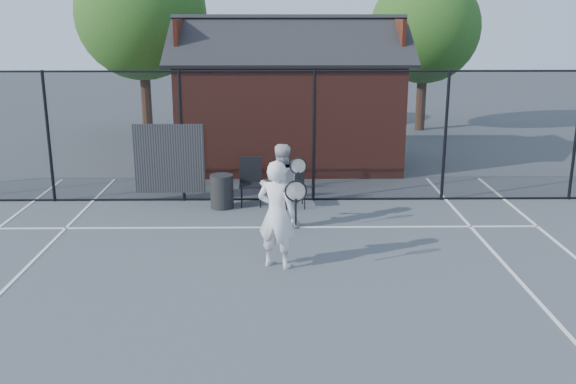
{
  "coord_description": "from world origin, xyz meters",
  "views": [
    {
      "loc": [
        0.22,
        -9.35,
        4.16
      ],
      "look_at": [
        0.37,
        1.73,
        1.1
      ],
      "focal_mm": 40.0,
      "sensor_mm": 36.0,
      "label": 1
    }
  ],
  "objects_px": {
    "clubhouse": "(289,108)",
    "player_back": "(281,186)",
    "chair_left": "(295,185)",
    "waste_bin": "(222,191)",
    "player_front": "(277,214)",
    "chair_right": "(251,183)"
  },
  "relations": [
    {
      "from": "clubhouse",
      "to": "waste_bin",
      "type": "height_order",
      "value": "clubhouse"
    },
    {
      "from": "clubhouse",
      "to": "player_back",
      "type": "height_order",
      "value": "clubhouse"
    },
    {
      "from": "waste_bin",
      "to": "clubhouse",
      "type": "bearing_deg",
      "value": 71.08
    },
    {
      "from": "player_front",
      "to": "clubhouse",
      "type": "bearing_deg",
      "value": 87.66
    },
    {
      "from": "player_back",
      "to": "chair_left",
      "type": "relative_size",
      "value": 1.7
    },
    {
      "from": "chair_left",
      "to": "chair_right",
      "type": "relative_size",
      "value": 0.95
    },
    {
      "from": "player_back",
      "to": "waste_bin",
      "type": "distance_m",
      "value": 1.95
    },
    {
      "from": "clubhouse",
      "to": "waste_bin",
      "type": "relative_size",
      "value": 8.63
    },
    {
      "from": "player_front",
      "to": "chair_right",
      "type": "height_order",
      "value": "player_front"
    },
    {
      "from": "clubhouse",
      "to": "chair_right",
      "type": "height_order",
      "value": "clubhouse"
    },
    {
      "from": "clubhouse",
      "to": "chair_left",
      "type": "xyz_separation_m",
      "value": [
        0.05,
        -4.56,
        -1.1
      ]
    },
    {
      "from": "waste_bin",
      "to": "chair_right",
      "type": "bearing_deg",
      "value": 15.32
    },
    {
      "from": "chair_right",
      "to": "chair_left",
      "type": "bearing_deg",
      "value": -10.92
    },
    {
      "from": "player_back",
      "to": "chair_right",
      "type": "bearing_deg",
      "value": 113.33
    },
    {
      "from": "chair_left",
      "to": "waste_bin",
      "type": "distance_m",
      "value": 1.63
    },
    {
      "from": "chair_left",
      "to": "chair_right",
      "type": "xyz_separation_m",
      "value": [
        -0.98,
        0.16,
        0.03
      ]
    },
    {
      "from": "clubhouse",
      "to": "chair_right",
      "type": "relative_size",
      "value": 6.14
    },
    {
      "from": "player_front",
      "to": "waste_bin",
      "type": "relative_size",
      "value": 2.47
    },
    {
      "from": "player_front",
      "to": "chair_right",
      "type": "distance_m",
      "value": 3.75
    },
    {
      "from": "player_front",
      "to": "waste_bin",
      "type": "height_order",
      "value": "player_front"
    },
    {
      "from": "clubhouse",
      "to": "player_back",
      "type": "xyz_separation_m",
      "value": [
        -0.26,
        -5.94,
        -0.75
      ]
    },
    {
      "from": "clubhouse",
      "to": "chair_right",
      "type": "xyz_separation_m",
      "value": [
        -0.93,
        -4.4,
        -1.08
      ]
    }
  ]
}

